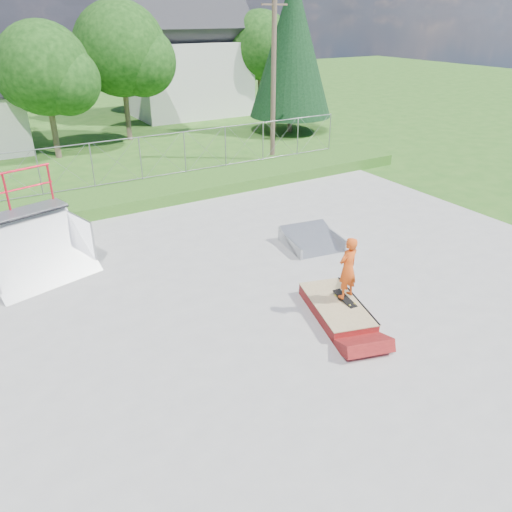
{
  "coord_description": "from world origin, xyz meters",
  "views": [
    {
      "loc": [
        -6.35,
        -9.53,
        6.9
      ],
      "look_at": [
        -0.29,
        0.61,
        1.1
      ],
      "focal_mm": 35.0,
      "sensor_mm": 36.0,
      "label": 1
    }
  ],
  "objects_px": {
    "flat_bank_ramp": "(312,240)",
    "grind_box": "(336,309)",
    "skater": "(348,271)",
    "quarter_pipe": "(30,230)"
  },
  "relations": [
    {
      "from": "quarter_pipe",
      "to": "skater",
      "type": "distance_m",
      "value": 8.79
    },
    {
      "from": "flat_bank_ramp",
      "to": "grind_box",
      "type": "bearing_deg",
      "value": -109.0
    },
    {
      "from": "grind_box",
      "to": "skater",
      "type": "bearing_deg",
      "value": 11.83
    },
    {
      "from": "quarter_pipe",
      "to": "flat_bank_ramp",
      "type": "relative_size",
      "value": 1.62
    },
    {
      "from": "grind_box",
      "to": "flat_bank_ramp",
      "type": "bearing_deg",
      "value": 77.78
    },
    {
      "from": "skater",
      "to": "quarter_pipe",
      "type": "bearing_deg",
      "value": -53.68
    },
    {
      "from": "grind_box",
      "to": "quarter_pipe",
      "type": "height_order",
      "value": "quarter_pipe"
    },
    {
      "from": "grind_box",
      "to": "quarter_pipe",
      "type": "relative_size",
      "value": 0.93
    },
    {
      "from": "skater",
      "to": "grind_box",
      "type": "bearing_deg",
      "value": -13.63
    },
    {
      "from": "grind_box",
      "to": "skater",
      "type": "relative_size",
      "value": 1.64
    }
  ]
}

